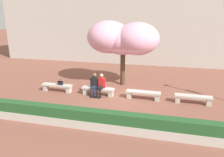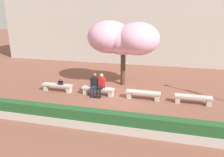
% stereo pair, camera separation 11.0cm
% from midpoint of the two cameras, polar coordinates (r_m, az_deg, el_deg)
% --- Properties ---
extents(ground_plane, '(100.00, 100.00, 0.00)m').
position_cam_midpoint_polar(ground_plane, '(12.38, 1.85, -4.86)').
color(ground_plane, brown).
extents(building_facade, '(28.00, 4.00, 7.93)m').
position_cam_midpoint_polar(building_facade, '(21.96, 8.06, 14.81)').
color(building_facade, '#B7B2A8').
rests_on(building_facade, ground).
extents(stone_bench_west_end, '(1.88, 0.45, 0.45)m').
position_cam_midpoint_polar(stone_bench_west_end, '(13.59, -14.37, -2.07)').
color(stone_bench_west_end, '#BCB7AD').
rests_on(stone_bench_west_end, ground).
extents(stone_bench_near_west, '(1.88, 0.45, 0.45)m').
position_cam_midpoint_polar(stone_bench_near_west, '(12.60, -3.91, -3.04)').
color(stone_bench_near_west, '#BCB7AD').
rests_on(stone_bench_near_west, ground).
extents(stone_bench_center, '(1.88, 0.45, 0.45)m').
position_cam_midpoint_polar(stone_bench_center, '(12.08, 7.89, -4.01)').
color(stone_bench_center, '#BCB7AD').
rests_on(stone_bench_center, ground).
extents(stone_bench_near_east, '(1.88, 0.45, 0.45)m').
position_cam_midpoint_polar(stone_bench_near_east, '(12.12, 20.20, -4.85)').
color(stone_bench_near_east, '#BCB7AD').
rests_on(stone_bench_near_east, ground).
extents(person_seated_left, '(0.51, 0.70, 1.29)m').
position_cam_midpoint_polar(person_seated_left, '(12.49, -4.89, -1.34)').
color(person_seated_left, black).
rests_on(person_seated_left, ground).
extents(person_seated_right, '(0.51, 0.72, 1.29)m').
position_cam_midpoint_polar(person_seated_right, '(12.37, -3.17, -1.47)').
color(person_seated_right, black).
rests_on(person_seated_right, ground).
extents(handbag, '(0.30, 0.15, 0.34)m').
position_cam_midpoint_polar(handbag, '(13.37, -13.56, -1.08)').
color(handbag, black).
rests_on(handbag, stone_bench_west_end).
extents(cherry_tree_main, '(4.57, 3.11, 4.14)m').
position_cam_midpoint_polar(cherry_tree_main, '(13.93, 2.48, 10.39)').
color(cherry_tree_main, '#473323').
rests_on(cherry_tree_main, ground).
extents(planter_hedge_foreground, '(13.34, 0.50, 0.80)m').
position_cam_midpoint_polar(planter_hedge_foreground, '(8.95, -3.32, -10.86)').
color(planter_hedge_foreground, '#BCB7AD').
rests_on(planter_hedge_foreground, ground).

